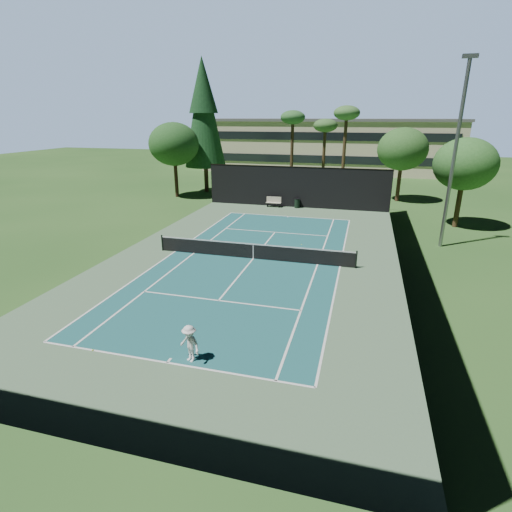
# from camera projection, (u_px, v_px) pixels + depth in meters

# --- Properties ---
(ground) EXTENTS (160.00, 160.00, 0.00)m
(ground) POSITION_uv_depth(u_px,v_px,m) (253.00, 259.00, 25.60)
(ground) COLOR #29531F
(ground) RESTS_ON ground
(apron_slab) EXTENTS (18.00, 32.00, 0.01)m
(apron_slab) POSITION_uv_depth(u_px,v_px,m) (253.00, 259.00, 25.60)
(apron_slab) COLOR #507250
(apron_slab) RESTS_ON ground
(court_surface) EXTENTS (10.97, 23.77, 0.01)m
(court_surface) POSITION_uv_depth(u_px,v_px,m) (253.00, 259.00, 25.59)
(court_surface) COLOR #1C595B
(court_surface) RESTS_ON ground
(court_lines) EXTENTS (11.07, 23.87, 0.01)m
(court_lines) POSITION_uv_depth(u_px,v_px,m) (253.00, 259.00, 25.59)
(court_lines) COLOR white
(court_lines) RESTS_ON ground
(tennis_net) EXTENTS (12.90, 0.10, 1.10)m
(tennis_net) POSITION_uv_depth(u_px,v_px,m) (253.00, 251.00, 25.41)
(tennis_net) COLOR black
(tennis_net) RESTS_ON ground
(fence) EXTENTS (18.04, 32.05, 4.03)m
(fence) POSITION_uv_depth(u_px,v_px,m) (253.00, 228.00, 24.99)
(fence) COLOR black
(fence) RESTS_ON ground
(player) EXTENTS (1.09, 0.89, 1.47)m
(player) POSITION_uv_depth(u_px,v_px,m) (190.00, 344.00, 14.68)
(player) COLOR white
(player) RESTS_ON ground
(tennis_ball_a) EXTENTS (0.07, 0.07, 0.07)m
(tennis_ball_a) POSITION_uv_depth(u_px,v_px,m) (93.00, 350.00, 15.53)
(tennis_ball_a) COLOR #C4D330
(tennis_ball_a) RESTS_ON ground
(tennis_ball_b) EXTENTS (0.07, 0.07, 0.07)m
(tennis_ball_b) POSITION_uv_depth(u_px,v_px,m) (213.00, 248.00, 27.65)
(tennis_ball_b) COLOR #D0E534
(tennis_ball_b) RESTS_ON ground
(tennis_ball_c) EXTENTS (0.06, 0.06, 0.06)m
(tennis_ball_c) POSITION_uv_depth(u_px,v_px,m) (302.00, 244.00, 28.39)
(tennis_ball_c) COLOR #E1F437
(tennis_ball_c) RESTS_ON ground
(tennis_ball_d) EXTENTS (0.07, 0.07, 0.07)m
(tennis_ball_d) POSITION_uv_depth(u_px,v_px,m) (177.00, 239.00, 29.61)
(tennis_ball_d) COLOR #C4D530
(tennis_ball_d) RESTS_ON ground
(park_bench) EXTENTS (1.50, 0.45, 1.02)m
(park_bench) POSITION_uv_depth(u_px,v_px,m) (274.00, 202.00, 40.12)
(park_bench) COLOR beige
(park_bench) RESTS_ON ground
(trash_bin) EXTENTS (0.56, 0.56, 0.95)m
(trash_bin) POSITION_uv_depth(u_px,v_px,m) (297.00, 203.00, 39.72)
(trash_bin) COLOR black
(trash_bin) RESTS_ON ground
(pine_tree) EXTENTS (4.80, 4.80, 15.00)m
(pine_tree) POSITION_uv_depth(u_px,v_px,m) (203.00, 108.00, 45.44)
(pine_tree) COLOR #412D1C
(pine_tree) RESTS_ON ground
(palm_a) EXTENTS (2.80, 2.80, 9.32)m
(palm_a) POSITION_uv_depth(u_px,v_px,m) (293.00, 121.00, 45.24)
(palm_a) COLOR #3F2D1B
(palm_a) RESTS_ON ground
(palm_b) EXTENTS (2.80, 2.80, 8.42)m
(palm_b) POSITION_uv_depth(u_px,v_px,m) (325.00, 128.00, 46.47)
(palm_b) COLOR #43311D
(palm_b) RESTS_ON ground
(palm_c) EXTENTS (2.80, 2.80, 9.77)m
(palm_c) POSITION_uv_depth(u_px,v_px,m) (347.00, 117.00, 42.71)
(palm_c) COLOR #49361F
(palm_c) RESTS_ON ground
(decid_tree_a) EXTENTS (5.12, 5.12, 7.62)m
(decid_tree_a) POSITION_uv_depth(u_px,v_px,m) (403.00, 149.00, 41.37)
(decid_tree_a) COLOR #482D1F
(decid_tree_a) RESTS_ON ground
(decid_tree_b) EXTENTS (4.80, 4.80, 7.14)m
(decid_tree_b) POSITION_uv_depth(u_px,v_px,m) (465.00, 164.00, 31.38)
(decid_tree_b) COLOR #4E3821
(decid_tree_b) RESTS_ON ground
(decid_tree_c) EXTENTS (5.44, 5.44, 8.09)m
(decid_tree_c) POSITION_uv_depth(u_px,v_px,m) (174.00, 144.00, 43.55)
(decid_tree_c) COLOR #3F281B
(decid_tree_c) RESTS_ON ground
(campus_building) EXTENTS (40.50, 12.50, 8.30)m
(campus_building) POSITION_uv_depth(u_px,v_px,m) (328.00, 145.00, 66.08)
(campus_building) COLOR beige
(campus_building) RESTS_ON ground
(light_pole) EXTENTS (0.90, 0.25, 12.22)m
(light_pole) POSITION_uv_depth(u_px,v_px,m) (455.00, 152.00, 25.96)
(light_pole) COLOR gray
(light_pole) RESTS_ON ground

